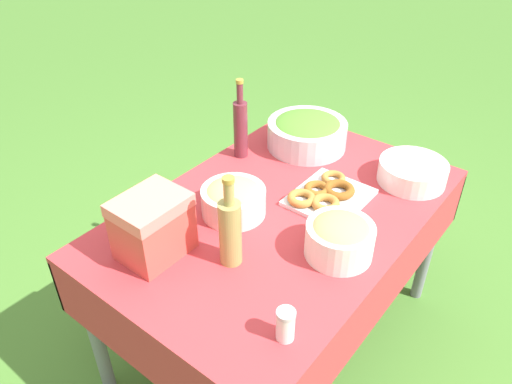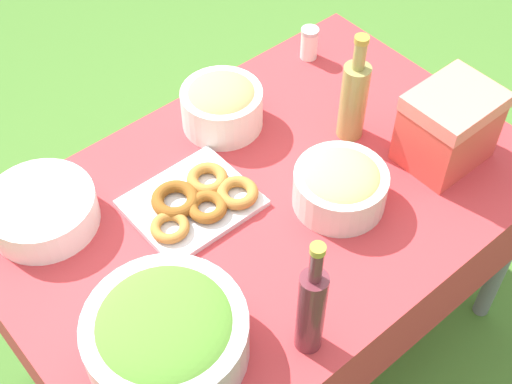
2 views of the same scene
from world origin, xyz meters
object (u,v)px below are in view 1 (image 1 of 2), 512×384
(cooler_box, at_px, (153,226))
(donut_platter, at_px, (327,194))
(salad_bowl, at_px, (307,132))
(olive_oil_bottle, at_px, (230,230))
(wine_bottle, at_px, (241,127))
(pasta_bowl, at_px, (233,199))
(bread_bowl, at_px, (340,237))
(plate_stack, at_px, (412,172))

(cooler_box, bearing_deg, donut_platter, -25.29)
(salad_bowl, xyz_separation_m, olive_oil_bottle, (-0.74, -0.21, 0.05))
(wine_bottle, xyz_separation_m, cooler_box, (-0.63, -0.17, -0.03))
(olive_oil_bottle, bearing_deg, pasta_bowl, 38.43)
(salad_bowl, bearing_deg, cooler_box, 179.85)
(cooler_box, bearing_deg, wine_bottle, 15.12)
(pasta_bowl, relative_size, donut_platter, 0.73)
(wine_bottle, xyz_separation_m, bread_bowl, (-0.28, -0.63, -0.06))
(pasta_bowl, xyz_separation_m, cooler_box, (-0.31, 0.06, 0.04))
(plate_stack, relative_size, cooler_box, 1.19)
(donut_platter, relative_size, olive_oil_bottle, 1.00)
(donut_platter, bearing_deg, olive_oil_bottle, 172.52)
(olive_oil_bottle, height_order, bread_bowl, olive_oil_bottle)
(donut_platter, xyz_separation_m, bread_bowl, (-0.23, -0.18, 0.05))
(wine_bottle, relative_size, bread_bowl, 1.55)
(pasta_bowl, height_order, donut_platter, pasta_bowl)
(salad_bowl, xyz_separation_m, plate_stack, (0.02, -0.46, -0.03))
(salad_bowl, relative_size, plate_stack, 1.30)
(salad_bowl, xyz_separation_m, pasta_bowl, (-0.55, -0.06, -0.01))
(donut_platter, relative_size, wine_bottle, 0.93)
(bread_bowl, bearing_deg, olive_oil_bottle, 133.40)
(plate_stack, bearing_deg, wine_bottle, 111.70)
(donut_platter, distance_m, plate_stack, 0.36)
(donut_platter, height_order, bread_bowl, bread_bowl)
(pasta_bowl, relative_size, wine_bottle, 0.68)
(wine_bottle, relative_size, cooler_box, 1.54)
(bread_bowl, bearing_deg, donut_platter, 38.85)
(donut_platter, bearing_deg, plate_stack, -32.76)
(salad_bowl, bearing_deg, wine_bottle, 143.35)
(plate_stack, distance_m, wine_bottle, 0.69)
(donut_platter, distance_m, bread_bowl, 0.30)
(wine_bottle, bearing_deg, bread_bowl, -113.79)
(olive_oil_bottle, bearing_deg, wine_bottle, 36.91)
(bread_bowl, bearing_deg, cooler_box, 127.33)
(pasta_bowl, xyz_separation_m, donut_platter, (0.27, -0.21, -0.04))
(donut_platter, height_order, plate_stack, plate_stack)
(pasta_bowl, xyz_separation_m, bread_bowl, (0.04, -0.40, 0.01))
(donut_platter, bearing_deg, cooler_box, 154.71)
(olive_oil_bottle, bearing_deg, bread_bowl, -46.60)
(salad_bowl, height_order, cooler_box, cooler_box)
(plate_stack, relative_size, olive_oil_bottle, 0.83)
(bread_bowl, distance_m, cooler_box, 0.58)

